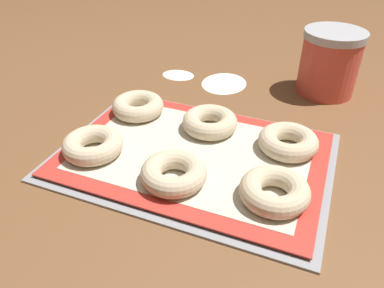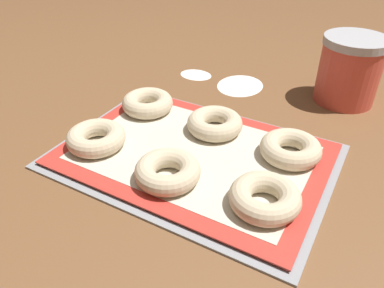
{
  "view_description": "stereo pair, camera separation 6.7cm",
  "coord_description": "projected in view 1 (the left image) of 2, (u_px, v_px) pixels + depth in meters",
  "views": [
    {
      "loc": [
        0.19,
        -0.47,
        0.39
      ],
      "look_at": [
        -0.0,
        0.01,
        0.03
      ],
      "focal_mm": 35.0,
      "sensor_mm": 36.0,
      "label": 1
    },
    {
      "loc": [
        0.25,
        -0.45,
        0.39
      ],
      "look_at": [
        -0.0,
        0.01,
        0.03
      ],
      "focal_mm": 35.0,
      "sensor_mm": 36.0,
      "label": 2
    }
  ],
  "objects": [
    {
      "name": "flour_patch_far",
      "position": [
        178.0,
        75.0,
        0.93
      ],
      "size": [
        0.08,
        0.06,
        0.0
      ],
      "color": "white",
      "rests_on": "ground_plane"
    },
    {
      "name": "flour_patch_near",
      "position": [
        224.0,
        83.0,
        0.89
      ],
      "size": [
        0.1,
        0.12,
        0.0
      ],
      "color": "white",
      "rests_on": "ground_plane"
    },
    {
      "name": "ground_plane",
      "position": [
        192.0,
        160.0,
        0.64
      ],
      "size": [
        2.8,
        2.8,
        0.0
      ],
      "primitive_type": "plane",
      "color": "brown"
    },
    {
      "name": "bagel_front_center",
      "position": [
        175.0,
        173.0,
        0.57
      ],
      "size": [
        0.1,
        0.1,
        0.03
      ],
      "color": "beige",
      "rests_on": "baking_mat"
    },
    {
      "name": "flour_canister",
      "position": [
        329.0,
        62.0,
        0.81
      ],
      "size": [
        0.13,
        0.13,
        0.14
      ],
      "color": "#DB4C3D",
      "rests_on": "ground_plane"
    },
    {
      "name": "bagel_back_center",
      "position": [
        211.0,
        122.0,
        0.69
      ],
      "size": [
        0.1,
        0.1,
        0.03
      ],
      "color": "beige",
      "rests_on": "baking_mat"
    },
    {
      "name": "baking_mat",
      "position": [
        192.0,
        153.0,
        0.64
      ],
      "size": [
        0.43,
        0.3,
        0.0
      ],
      "color": "red",
      "rests_on": "baking_tray"
    },
    {
      "name": "bagel_back_right",
      "position": [
        288.0,
        142.0,
        0.64
      ],
      "size": [
        0.1,
        0.1,
        0.03
      ],
      "color": "beige",
      "rests_on": "baking_mat"
    },
    {
      "name": "baking_tray",
      "position": [
        192.0,
        155.0,
        0.64
      ],
      "size": [
        0.46,
        0.33,
        0.01
      ],
      "color": "#93969B",
      "rests_on": "ground_plane"
    },
    {
      "name": "bagel_front_left",
      "position": [
        93.0,
        145.0,
        0.63
      ],
      "size": [
        0.1,
        0.1,
        0.03
      ],
      "color": "beige",
      "rests_on": "baking_mat"
    },
    {
      "name": "bagel_back_left",
      "position": [
        138.0,
        106.0,
        0.74
      ],
      "size": [
        0.1,
        0.1,
        0.03
      ],
      "color": "beige",
      "rests_on": "baking_mat"
    },
    {
      "name": "bagel_front_right",
      "position": [
        274.0,
        191.0,
        0.53
      ],
      "size": [
        0.1,
        0.1,
        0.03
      ],
      "color": "beige",
      "rests_on": "baking_mat"
    }
  ]
}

